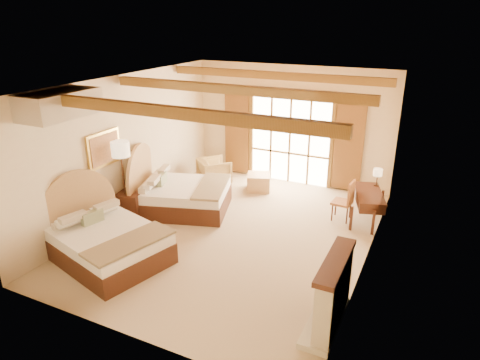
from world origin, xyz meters
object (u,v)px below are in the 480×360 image
Objects in this scene: bed_near at (102,239)px; bed_far at (177,192)px; armchair at (214,172)px; desk at (368,206)px; nightstand at (131,205)px.

bed_near is 0.97× the size of bed_far.
bed_near is 4.33m from armchair.
desk is at bearing -145.85° from armchair.
bed_far reaches higher than desk.
armchair is at bearing 155.82° from desk.
armchair is (0.03, 1.80, -0.06)m from bed_far.
desk is (4.28, 3.83, -0.04)m from bed_near.
bed_near is 3.90× the size of nightstand.
desk is (4.26, 1.30, -0.05)m from bed_far.
nightstand is 5.39m from desk.
nightstand is 0.80× the size of armchair.
bed_near is 1.77× the size of desk.
desk is at bearing -0.36° from bed_far.
bed_near is at bearing -155.60° from desk.
bed_near reaches higher than armchair.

